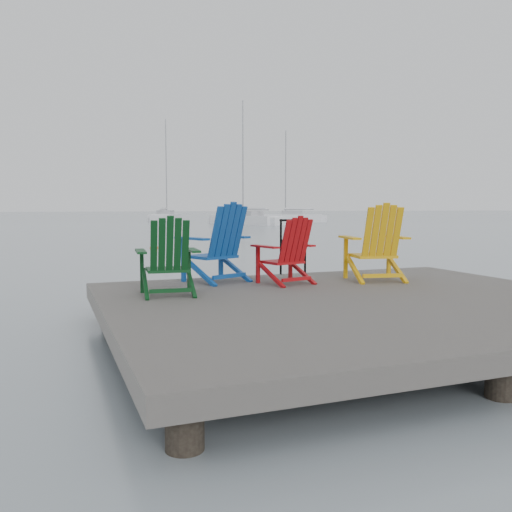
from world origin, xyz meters
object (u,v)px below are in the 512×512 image
object	(u,v)px
sailboat_far	(289,219)
chair_red	(287,251)
chair_green	(168,257)
chair_yellow	(377,243)
sailboat_mid	(166,218)
handrail	(293,241)
buoy_c	(238,232)
chair_blue	(218,243)
sailboat_near	(246,220)
buoy_d	(223,225)
buoy_a	(154,248)

from	to	relation	value
sailboat_far	chair_red	bearing A→B (deg)	-174.56
chair_green	chair_yellow	world-z (taller)	chair_yellow
sailboat_mid	chair_red	bearing A→B (deg)	-76.78
chair_red	sailboat_mid	size ratio (longest dim) A/B	0.08
handrail	sailboat_mid	distance (m)	56.94
chair_yellow	buoy_c	distance (m)	26.86
chair_red	buoy_c	world-z (taller)	chair_red
chair_blue	buoy_c	size ratio (longest dim) A/B	3.43
sailboat_near	sailboat_far	bearing A→B (deg)	20.14
chair_blue	chair_red	xyz separation A→B (m)	(0.85, -0.56, -0.09)
sailboat_near	sailboat_mid	bearing A→B (deg)	85.04
buoy_c	buoy_d	distance (m)	13.07
chair_yellow	sailboat_near	distance (m)	43.04
handrail	chair_green	world-z (taller)	chair_green
buoy_a	buoy_c	distance (m)	14.08
chair_red	sailboat_mid	bearing A→B (deg)	66.71
sailboat_far	buoy_c	distance (m)	24.76
handrail	buoy_c	size ratio (longest dim) A/B	2.74
buoy_d	chair_yellow	bearing A→B (deg)	-104.36
sailboat_far	buoy_d	bearing A→B (deg)	159.16
handrail	buoy_c	world-z (taller)	handrail
chair_yellow	sailboat_far	world-z (taller)	sailboat_far
sailboat_mid	sailboat_near	bearing A→B (deg)	-52.31
handrail	chair_blue	world-z (taller)	chair_blue
chair_green	buoy_a	world-z (taller)	chair_green
sailboat_near	chair_yellow	bearing A→B (deg)	-126.91
sailboat_near	buoy_c	xyz separation A→B (m)	(-6.06, -15.10, -0.36)
chair_green	sailboat_far	xyz separation A→B (m)	(23.21, 47.14, -0.63)
buoy_c	chair_yellow	bearing A→B (deg)	-104.87
sailboat_near	sailboat_far	world-z (taller)	sailboat_near
handrail	buoy_c	distance (m)	25.90
buoy_a	sailboat_near	bearing A→B (deg)	63.14
chair_green	chair_red	xyz separation A→B (m)	(1.79, 0.40, -0.01)
chair_yellow	sailboat_near	xyz separation A→B (m)	(12.95, 41.04, -0.71)
chair_yellow	sailboat_near	world-z (taller)	sailboat_near
sailboat_near	buoy_c	world-z (taller)	sailboat_near
chair_blue	buoy_d	bearing A→B (deg)	50.17
handrail	chair_yellow	size ratio (longest dim) A/B	0.81
sailboat_near	buoy_d	bearing A→B (deg)	-161.35
chair_red	chair_yellow	distance (m)	1.38
chair_yellow	sailboat_mid	world-z (taller)	sailboat_mid
chair_green	chair_yellow	distance (m)	3.17
chair_blue	sailboat_near	world-z (taller)	sailboat_near
chair_yellow	buoy_a	bearing A→B (deg)	104.88
chair_red	buoy_d	world-z (taller)	chair_red
chair_blue	chair_red	world-z (taller)	chair_blue
sailboat_near	buoy_d	size ratio (longest dim) A/B	31.33
handrail	chair_blue	xyz separation A→B (m)	(-1.43, -0.49, 0.03)
sailboat_far	buoy_a	world-z (taller)	sailboat_far
chair_red	buoy_d	xyz separation A→B (m)	(11.26, 38.48, -0.97)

